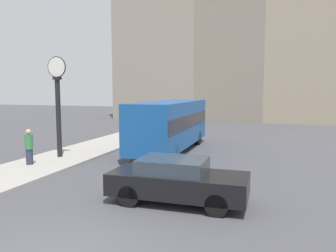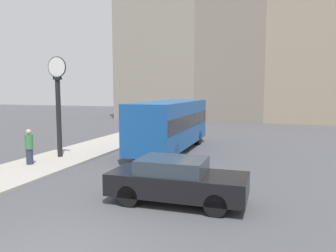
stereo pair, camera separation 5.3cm
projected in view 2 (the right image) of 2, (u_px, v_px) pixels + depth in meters
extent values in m
cube|color=#A39E93|center=(93.00, 148.00, 19.65)|extent=(3.30, 27.17, 0.10)
cube|color=gray|center=(159.00, 43.00, 39.97)|extent=(10.06, 5.00, 18.65)
cube|color=gray|center=(232.00, 53.00, 37.47)|extent=(7.56, 5.00, 15.58)
cube|color=gray|center=(318.00, 59.00, 34.82)|extent=(10.67, 5.00, 13.71)
cube|color=black|center=(178.00, 183.00, 10.16)|extent=(4.26, 1.75, 0.68)
cube|color=#2D3842|center=(172.00, 165.00, 10.15)|extent=(2.05, 1.58, 0.45)
cylinder|color=black|center=(224.00, 189.00, 10.52)|extent=(0.66, 0.22, 0.66)
cylinder|color=black|center=(216.00, 205.00, 9.07)|extent=(0.66, 0.22, 0.66)
cylinder|color=black|center=(147.00, 182.00, 11.32)|extent=(0.66, 0.22, 0.66)
cylinder|color=black|center=(128.00, 196.00, 9.86)|extent=(0.66, 0.22, 0.66)
cube|color=#195199|center=(171.00, 123.00, 18.85)|extent=(2.33, 8.68, 2.51)
cube|color=#1E232D|center=(171.00, 120.00, 18.83)|extent=(2.36, 8.51, 0.75)
cylinder|color=black|center=(198.00, 138.00, 21.22)|extent=(0.28, 0.90, 0.90)
cylinder|color=black|center=(168.00, 136.00, 21.84)|extent=(0.28, 0.90, 0.90)
cylinder|color=black|center=(175.00, 153.00, 16.12)|extent=(0.28, 0.90, 0.90)
cylinder|color=black|center=(136.00, 150.00, 16.74)|extent=(0.28, 0.90, 0.90)
cylinder|color=black|center=(59.00, 119.00, 16.67)|extent=(0.24, 0.24, 3.93)
cube|color=black|center=(57.00, 78.00, 16.45)|extent=(0.31, 0.31, 0.15)
cylinder|color=black|center=(57.00, 67.00, 16.39)|extent=(1.05, 0.04, 1.05)
cylinder|color=white|center=(57.00, 67.00, 16.39)|extent=(0.97, 0.06, 0.97)
cylinder|color=#2D334C|center=(30.00, 157.00, 15.08)|extent=(0.31, 0.31, 0.72)
cylinder|color=#387A47|center=(29.00, 142.00, 15.00)|extent=(0.36, 0.36, 0.67)
sphere|color=tan|center=(29.00, 132.00, 14.95)|extent=(0.24, 0.24, 0.24)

